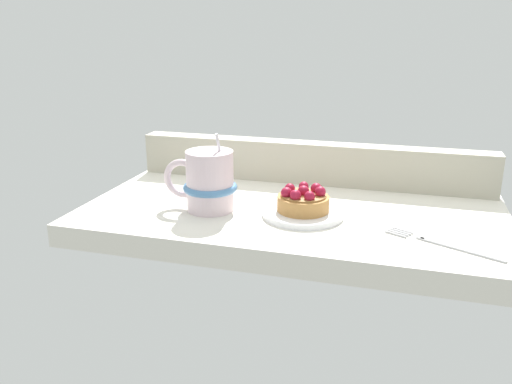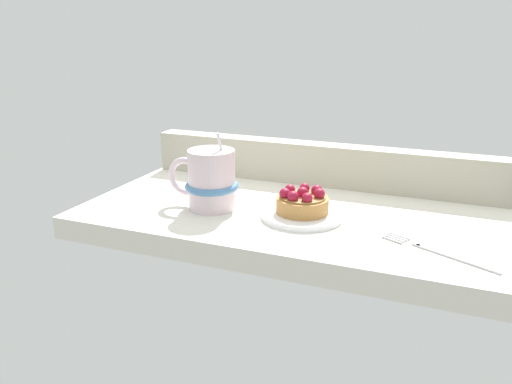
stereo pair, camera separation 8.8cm
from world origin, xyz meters
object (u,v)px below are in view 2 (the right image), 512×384
Objects in this scene: raspberry_tart at (302,202)px; coffee_mug at (210,180)px; dessert_plate at (302,215)px; dessert_fork at (437,251)px.

coffee_mug is at bearing -175.64° from raspberry_tart.
dessert_plate is at bearing 4.39° from coffee_mug.
dessert_fork is (21.92, -6.38, -0.17)cm from dessert_plate.
dessert_plate is 22.84cm from dessert_fork.
coffee_mug reaches higher than dessert_fork.
raspberry_tart is at bearing 163.80° from dessert_fork.
dessert_plate is 1.56× the size of raspberry_tart.
dessert_fork is (21.93, -6.37, -2.48)cm from raspberry_tart.
raspberry_tart is at bearing -126.33° from dessert_plate.
dessert_plate is at bearing 163.77° from dessert_fork.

